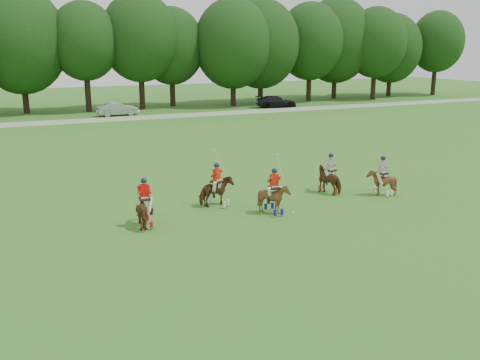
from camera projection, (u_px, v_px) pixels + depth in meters
name	position (u px, v px, depth m)	size (l,w,h in m)	color
ground	(281.00, 235.00, 22.31)	(180.00, 180.00, 0.00)	#30671D
tree_line	(87.00, 41.00, 62.80)	(117.98, 14.32, 14.75)	black
boundary_rail	(105.00, 120.00, 55.78)	(120.00, 0.10, 0.44)	white
car_mid	(118.00, 109.00, 60.53)	(1.60, 4.60, 1.51)	#AFAEB4
car_right	(276.00, 102.00, 68.77)	(2.11, 5.20, 1.51)	black
polo_red_a	(145.00, 209.00, 23.16)	(1.09, 1.79, 2.18)	#523015
polo_red_b	(217.00, 191.00, 26.13)	(1.88, 1.83, 2.71)	#523015
polo_red_c	(274.00, 198.00, 24.96)	(1.26, 1.40, 2.72)	#523015
polo_stripe_a	(330.00, 179.00, 28.55)	(1.31, 1.85, 2.16)	#523015
polo_stripe_b	(382.00, 182.00, 28.03)	(1.48, 1.56, 2.12)	#523015
polo_ball	(293.00, 213.00, 25.07)	(0.09, 0.09, 0.09)	white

